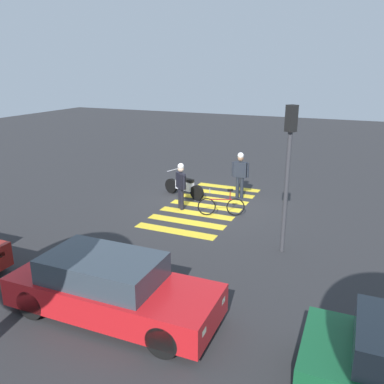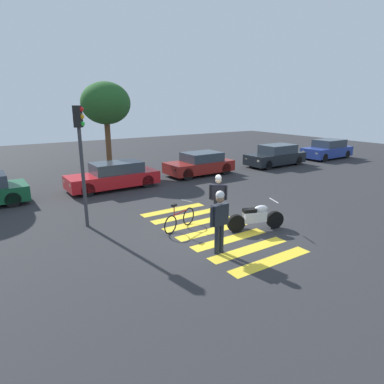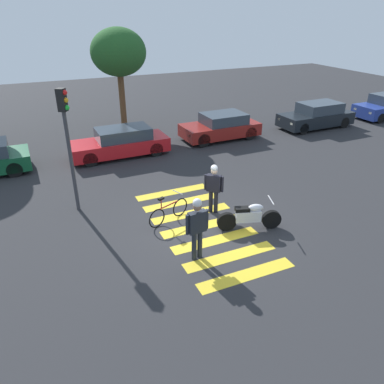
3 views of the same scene
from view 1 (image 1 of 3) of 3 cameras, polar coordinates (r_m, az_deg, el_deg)
name	(u,v)px [view 1 (image 1 of 3)]	position (r m, az deg, el deg)	size (l,w,h in m)	color
ground_plane	(206,206)	(15.42, 1.95, -1.99)	(60.00, 60.00, 0.00)	#2B2B2D
police_motorcycle	(184,186)	(16.41, -1.15, 0.88)	(2.00, 0.90, 1.03)	black
leaning_bicycle	(221,206)	(14.36, 4.20, -1.96)	(1.57, 0.70, 0.98)	black
officer_on_foot	(181,183)	(14.79, -1.60, 1.29)	(0.52, 0.47, 1.76)	black
officer_by_motorcycle	(240,172)	(16.16, 6.86, 2.90)	(0.70, 0.25, 1.88)	#1E232D
crosswalk_stripes	(206,206)	(15.42, 1.95, -1.98)	(2.82, 5.85, 0.01)	yellow
car_red_convertible	(111,288)	(8.88, -11.47, -13.20)	(4.57, 1.76, 1.34)	black
traffic_light_pole	(288,156)	(11.15, 13.51, 4.96)	(0.35, 0.33, 4.17)	#38383D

